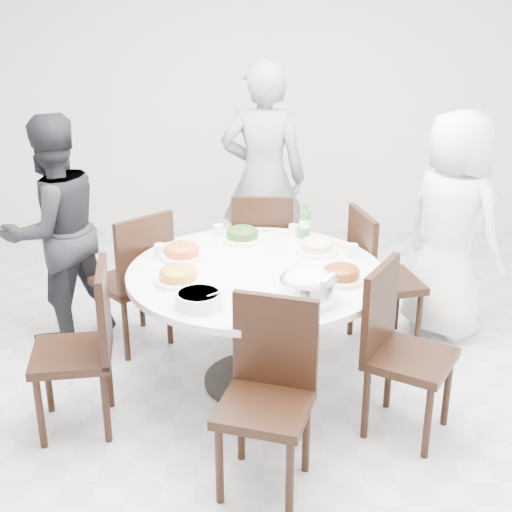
{
  "coord_description": "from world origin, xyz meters",
  "views": [
    {
      "loc": [
        -0.03,
        -3.54,
        2.37
      ],
      "look_at": [
        -0.04,
        0.32,
        0.82
      ],
      "focal_mm": 50.0,
      "sensor_mm": 36.0,
      "label": 1
    }
  ],
  "objects_px": {
    "diner_middle": "(264,179)",
    "diner_left": "(54,230)",
    "chair_nw": "(132,278)",
    "beverage_bottle": "(305,221)",
    "chair_n": "(263,252)",
    "dining_table": "(256,328)",
    "diner_right": "(452,226)",
    "rice_bowl": "(308,290)",
    "chair_s": "(264,404)",
    "soup_bowl": "(199,299)",
    "chair_se": "(411,355)",
    "chair_sw": "(71,351)",
    "chair_ne": "(387,279)"
  },
  "relations": [
    {
      "from": "diner_middle",
      "to": "diner_left",
      "type": "distance_m",
      "value": 1.62
    },
    {
      "from": "chair_nw",
      "to": "beverage_bottle",
      "type": "distance_m",
      "value": 1.21
    },
    {
      "from": "chair_n",
      "to": "chair_nw",
      "type": "height_order",
      "value": "same"
    },
    {
      "from": "dining_table",
      "to": "diner_right",
      "type": "height_order",
      "value": "diner_right"
    },
    {
      "from": "chair_n",
      "to": "rice_bowl",
      "type": "distance_m",
      "value": 1.45
    },
    {
      "from": "diner_right",
      "to": "rice_bowl",
      "type": "xyz_separation_m",
      "value": [
        -1.04,
        -1.11,
        0.03
      ]
    },
    {
      "from": "chair_n",
      "to": "chair_nw",
      "type": "relative_size",
      "value": 1.0
    },
    {
      "from": "chair_s",
      "to": "diner_middle",
      "type": "height_order",
      "value": "diner_middle"
    },
    {
      "from": "diner_right",
      "to": "diner_left",
      "type": "relative_size",
      "value": 1.01
    },
    {
      "from": "chair_n",
      "to": "rice_bowl",
      "type": "bearing_deg",
      "value": 102.01
    },
    {
      "from": "dining_table",
      "to": "diner_middle",
      "type": "xyz_separation_m",
      "value": [
        0.05,
        1.45,
        0.52
      ]
    },
    {
      "from": "chair_n",
      "to": "diner_left",
      "type": "xyz_separation_m",
      "value": [
        -1.39,
        -0.35,
        0.3
      ]
    },
    {
      "from": "rice_bowl",
      "to": "soup_bowl",
      "type": "xyz_separation_m",
      "value": [
        -0.57,
        -0.06,
        -0.03
      ]
    },
    {
      "from": "dining_table",
      "to": "chair_n",
      "type": "xyz_separation_m",
      "value": [
        0.05,
        0.98,
        0.1
      ]
    },
    {
      "from": "beverage_bottle",
      "to": "chair_s",
      "type": "bearing_deg",
      "value": -100.38
    },
    {
      "from": "chair_nw",
      "to": "beverage_bottle",
      "type": "bearing_deg",
      "value": 139.44
    },
    {
      "from": "diner_middle",
      "to": "chair_s",
      "type": "bearing_deg",
      "value": 92.77
    },
    {
      "from": "chair_se",
      "to": "beverage_bottle",
      "type": "xyz_separation_m",
      "value": [
        -0.51,
        1.03,
        0.4
      ]
    },
    {
      "from": "chair_n",
      "to": "beverage_bottle",
      "type": "xyz_separation_m",
      "value": [
        0.26,
        -0.45,
        0.4
      ]
    },
    {
      "from": "chair_nw",
      "to": "chair_sw",
      "type": "bearing_deg",
      "value": 38.77
    },
    {
      "from": "chair_sw",
      "to": "beverage_bottle",
      "type": "bearing_deg",
      "value": 118.55
    },
    {
      "from": "chair_s",
      "to": "soup_bowl",
      "type": "distance_m",
      "value": 0.67
    },
    {
      "from": "beverage_bottle",
      "to": "diner_left",
      "type": "bearing_deg",
      "value": 176.76
    },
    {
      "from": "diner_left",
      "to": "soup_bowl",
      "type": "relative_size",
      "value": 6.35
    },
    {
      "from": "chair_s",
      "to": "rice_bowl",
      "type": "relative_size",
      "value": 3.15
    },
    {
      "from": "chair_ne",
      "to": "chair_se",
      "type": "distance_m",
      "value": 1.0
    },
    {
      "from": "diner_left",
      "to": "dining_table",
      "type": "bearing_deg",
      "value": 110.7
    },
    {
      "from": "chair_sw",
      "to": "diner_middle",
      "type": "bearing_deg",
      "value": 142.73
    },
    {
      "from": "dining_table",
      "to": "chair_nw",
      "type": "distance_m",
      "value": 0.98
    },
    {
      "from": "chair_ne",
      "to": "chair_nw",
      "type": "height_order",
      "value": "same"
    },
    {
      "from": "chair_sw",
      "to": "chair_se",
      "type": "xyz_separation_m",
      "value": [
        1.81,
        -0.04,
        0.0
      ]
    },
    {
      "from": "dining_table",
      "to": "chair_sw",
      "type": "distance_m",
      "value": 1.09
    },
    {
      "from": "chair_se",
      "to": "diner_middle",
      "type": "height_order",
      "value": "diner_middle"
    },
    {
      "from": "diner_right",
      "to": "diner_middle",
      "type": "relative_size",
      "value": 0.87
    },
    {
      "from": "diner_left",
      "to": "chair_nw",
      "type": "bearing_deg",
      "value": 123.01
    },
    {
      "from": "chair_sw",
      "to": "diner_left",
      "type": "xyz_separation_m",
      "value": [
        -0.35,
        1.08,
        0.3
      ]
    },
    {
      "from": "chair_ne",
      "to": "soup_bowl",
      "type": "height_order",
      "value": "chair_ne"
    },
    {
      "from": "chair_ne",
      "to": "diner_left",
      "type": "height_order",
      "value": "diner_left"
    },
    {
      "from": "chair_nw",
      "to": "rice_bowl",
      "type": "relative_size",
      "value": 3.15
    },
    {
      "from": "chair_se",
      "to": "diner_right",
      "type": "distance_m",
      "value": 1.32
    },
    {
      "from": "chair_n",
      "to": "diner_right",
      "type": "height_order",
      "value": "diner_right"
    },
    {
      "from": "chair_ne",
      "to": "chair_sw",
      "type": "bearing_deg",
      "value": 103.44
    },
    {
      "from": "chair_ne",
      "to": "chair_n",
      "type": "distance_m",
      "value": 0.94
    },
    {
      "from": "diner_middle",
      "to": "dining_table",
      "type": "bearing_deg",
      "value": 90.94
    },
    {
      "from": "chair_se",
      "to": "diner_right",
      "type": "bearing_deg",
      "value": 8.09
    },
    {
      "from": "dining_table",
      "to": "diner_left",
      "type": "relative_size",
      "value": 0.97
    },
    {
      "from": "chair_sw",
      "to": "chair_se",
      "type": "relative_size",
      "value": 1.0
    },
    {
      "from": "chair_nw",
      "to": "diner_right",
      "type": "height_order",
      "value": "diner_right"
    },
    {
      "from": "chair_s",
      "to": "beverage_bottle",
      "type": "relative_size",
      "value": 3.89
    },
    {
      "from": "chair_ne",
      "to": "soup_bowl",
      "type": "relative_size",
      "value": 3.91
    }
  ]
}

